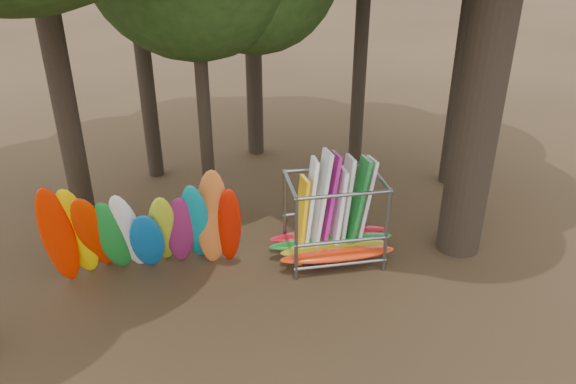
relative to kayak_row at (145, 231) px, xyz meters
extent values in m
plane|color=#47331E|center=(3.53, -0.27, -1.33)|extent=(120.00, 120.00, 0.00)
cylinder|color=black|center=(0.01, 6.13, 3.99)|extent=(0.50, 0.50, 10.64)
cylinder|color=black|center=(1.65, 3.15, 2.91)|extent=(0.36, 0.36, 8.48)
ellipsoid|color=red|center=(-1.87, -0.09, 0.11)|extent=(0.76, 1.09, 2.95)
ellipsoid|color=#FFD300|center=(-1.49, 0.10, 0.06)|extent=(0.79, 1.34, 2.88)
ellipsoid|color=red|center=(-1.11, 0.00, 0.03)|extent=(0.84, 2.02, 2.90)
ellipsoid|color=#197F2C|center=(-0.72, -0.01, -0.07)|extent=(0.82, 1.69, 2.67)
ellipsoid|color=white|center=(-0.34, -0.07, 0.03)|extent=(0.81, 1.81, 2.85)
ellipsoid|color=#0B5BAB|center=(0.04, -0.10, -0.24)|extent=(0.82, 1.65, 2.32)
ellipsoid|color=#B5C625|center=(0.42, 0.00, -0.02)|extent=(0.75, 2.01, 2.77)
ellipsoid|color=#831D57|center=(0.80, 0.02, -0.10)|extent=(0.78, 1.57, 2.56)
ellipsoid|color=#098394|center=(1.19, 0.05, 0.05)|extent=(0.82, 1.88, 2.92)
ellipsoid|color=#D06429|center=(1.57, 0.03, 0.15)|extent=(0.84, 1.19, 3.03)
ellipsoid|color=#BE1303|center=(1.95, 0.04, -0.10)|extent=(0.59, 1.20, 2.56)
ellipsoid|color=red|center=(4.54, -0.43, -0.91)|extent=(2.90, 0.55, 0.24)
ellipsoid|color=#A79316|center=(4.54, -0.13, -0.91)|extent=(2.79, 0.55, 0.24)
ellipsoid|color=#197020|center=(4.54, 0.19, -0.91)|extent=(3.25, 0.55, 0.24)
ellipsoid|color=red|center=(4.54, 0.55, -0.91)|extent=(3.11, 0.55, 0.24)
cube|color=#FBB60D|center=(3.73, 0.20, -0.22)|extent=(0.36, 0.77, 2.24)
cube|color=white|center=(3.96, 0.36, -0.02)|extent=(0.43, 0.77, 2.65)
cube|color=silver|center=(4.19, 0.22, 0.11)|extent=(0.58, 0.83, 2.89)
cube|color=#A71B80|center=(4.42, 0.30, 0.05)|extent=(0.57, 0.82, 2.77)
cube|color=white|center=(4.65, 0.17, -0.13)|extent=(0.38, 0.76, 2.42)
cube|color=white|center=(4.88, 0.39, -0.03)|extent=(0.41, 0.79, 2.62)
cube|color=#1A762C|center=(5.11, 0.17, -0.01)|extent=(0.60, 0.80, 2.65)
cube|color=silver|center=(5.34, 0.35, -0.06)|extent=(0.60, 0.81, 2.54)
camera|label=1|loc=(1.20, -11.58, 6.65)|focal=35.00mm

